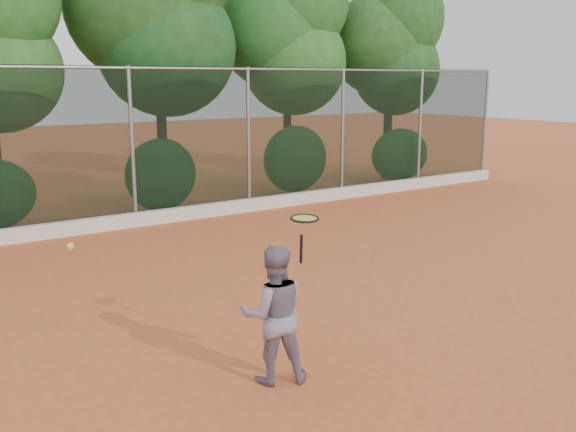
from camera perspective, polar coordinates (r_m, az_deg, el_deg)
ground at (r=9.00m, az=3.69°, el=-8.92°), size 80.00×80.00×0.00m
concrete_curb at (r=14.69m, az=-13.11°, el=-0.28°), size 24.00×0.20×0.30m
tennis_player at (r=6.94m, az=-1.29°, el=-8.73°), size 0.90×0.82×1.52m
chainlink_fence at (r=14.59m, az=-13.70°, el=6.41°), size 24.09×0.09×3.50m
foliage_backdrop at (r=16.27m, az=-18.68°, el=15.66°), size 23.70×3.63×7.55m
tennis_racket at (r=6.84m, az=1.46°, el=-0.54°), size 0.41×0.41×0.54m
tennis_ball_in_flight at (r=6.23m, az=-18.80°, el=-2.56°), size 0.07×0.07×0.07m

